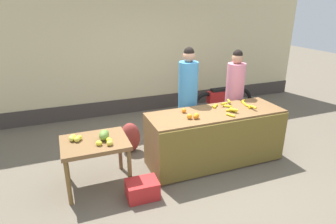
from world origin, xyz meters
name	(u,v)px	position (x,y,z in m)	size (l,w,h in m)	color
ground_plane	(191,165)	(0.00, 0.00, 0.00)	(24.00, 24.00, 0.00)	#665B4C
market_wall_back	(140,40)	(0.00, 2.90, 1.75)	(8.93, 0.23, 3.56)	beige
fruit_stall_counter	(215,137)	(0.41, -0.01, 0.45)	(2.26, 0.79, 0.91)	brown
side_table_wooden	(95,147)	(-1.55, 0.00, 0.63)	(0.93, 0.74, 0.73)	brown
banana_bunch_pile	(234,107)	(0.77, 0.03, 0.93)	(0.74, 0.66, 0.07)	yellow
orange_pile	(192,115)	(-0.06, -0.09, 0.95)	(0.19, 0.38, 0.09)	orange
mango_papaya_pile	(96,137)	(-1.53, 0.00, 0.79)	(0.59, 0.51, 0.14)	yellow
vendor_woman_blue_shirt	(188,99)	(0.20, 0.63, 0.95)	(0.34, 0.34, 1.87)	#33333D
vendor_woman_pink_shirt	(234,96)	(1.18, 0.64, 0.89)	(0.34, 0.34, 1.77)	#33333D
parked_motorcycle	(223,100)	(1.65, 1.75, 0.40)	(1.60, 0.18, 0.88)	black
produce_crate	(142,189)	(-1.02, -0.53, 0.13)	(0.44, 0.32, 0.26)	red
produce_sack	(130,137)	(-0.83, 0.85, 0.28)	(0.36, 0.30, 0.56)	maroon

